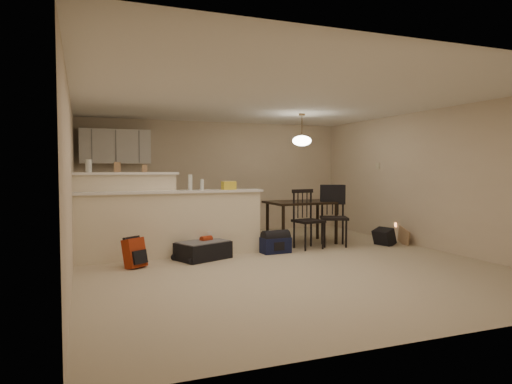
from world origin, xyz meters
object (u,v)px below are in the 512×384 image
dining_table (301,206)px  dining_chair_far (334,216)px  pendant_lamp (302,140)px  navy_duffel (276,245)px  suitcase (203,251)px  black_daypack (384,237)px  dining_chair_near (308,219)px  red_backpack (134,253)px

dining_table → dining_chair_far: 0.67m
pendant_lamp → navy_duffel: pendant_lamp is taller
pendant_lamp → suitcase: 2.97m
pendant_lamp → dining_chair_far: size_ratio=0.56×
dining_table → black_daypack: bearing=-31.0°
dining_table → dining_chair_far: bearing=-51.2°
suitcase → navy_duffel: suitcase is taller
dining_chair_near → dining_chair_far: bearing=0.9°
dining_chair_far → dining_chair_near: bearing=-148.7°
dining_table → dining_chair_near: dining_chair_near is taller
dining_table → black_daypack: size_ratio=3.86×
dining_table → suitcase: (-2.17, -0.82, -0.58)m
pendant_lamp → navy_duffel: bearing=-139.1°
dining_chair_far → suitcase: dining_chair_far is taller
dining_chair_near → navy_duffel: bearing=-174.6°
dining_table → dining_chair_near: bearing=-106.8°
black_daypack → dining_table: bearing=45.6°
dining_chair_near → red_backpack: size_ratio=2.49×
navy_duffel → dining_chair_far: bearing=7.5°
red_backpack → dining_table: bearing=-14.4°
black_daypack → dining_chair_near: bearing=68.3°
suitcase → red_backpack: 1.13m
dining_table → suitcase: size_ratio=1.66×
dining_table → dining_chair_near: (-0.16, -0.59, -0.18)m
red_backpack → black_daypack: size_ratio=1.24×
black_daypack → suitcase: bearing=75.7°
dining_table → dining_chair_far: size_ratio=1.20×
dining_chair_far → dining_table: bearing=153.1°
dining_chair_far → navy_duffel: bearing=-146.2°
pendant_lamp → dining_chair_near: (-0.16, -0.59, -1.46)m
dining_table → pendant_lamp: size_ratio=2.15×
suitcase → black_daypack: (3.53, 0.07, 0.02)m
suitcase → navy_duffel: bearing=-20.9°
dining_table → navy_duffel: dining_table is taller
red_backpack → black_daypack: 4.64m
red_backpack → navy_duffel: (2.39, 0.32, -0.08)m
red_backpack → navy_duffel: size_ratio=0.87×
pendant_lamp → dining_chair_near: pendant_lamp is taller
dining_chair_near → pendant_lamp: bearing=67.1°
pendant_lamp → red_backpack: bearing=-161.7°
pendant_lamp → suitcase: size_ratio=0.77×
navy_duffel → pendant_lamp: bearing=37.1°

